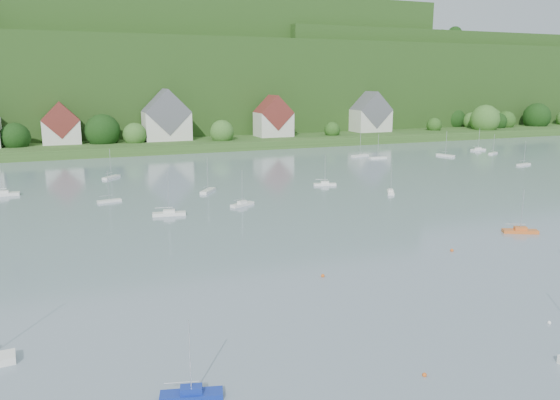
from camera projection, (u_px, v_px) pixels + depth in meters
name	position (u px, v px, depth m)	size (l,w,h in m)	color
far_shore_strip	(148.00, 141.00, 204.86)	(600.00, 60.00, 3.00)	#2F551F
forested_ridge	(125.00, 83.00, 262.57)	(620.00, 181.22, 69.89)	#1B3C13
village_building_1	(61.00, 127.00, 182.38)	(12.00, 9.36, 14.00)	silver
village_building_2	(166.00, 119.00, 193.95)	(16.00, 11.44, 18.00)	silver
village_building_3	(273.00, 119.00, 206.94)	(13.00, 10.40, 15.50)	silver
village_building_4	(371.00, 115.00, 226.98)	(15.00, 10.40, 16.50)	silver
near_sailboat_1	(191.00, 393.00, 41.57)	(4.95, 2.49, 6.43)	#112B98
near_sailboat_5	(520.00, 230.00, 86.81)	(5.46, 3.80, 7.25)	orange
mooring_buoy_0	(424.00, 376.00, 44.75)	(0.38, 0.38, 0.38)	orange
mooring_buoy_1	(549.00, 324.00, 54.40)	(0.38, 0.38, 0.38)	white
mooring_buoy_2	(452.00, 251.00, 77.55)	(0.48, 0.48, 0.48)	orange
mooring_buoy_3	(323.00, 277.00, 67.41)	(0.47, 0.47, 0.47)	orange
far_sailboat_cluster	(237.00, 176.00, 136.64)	(192.15, 64.57, 8.71)	white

